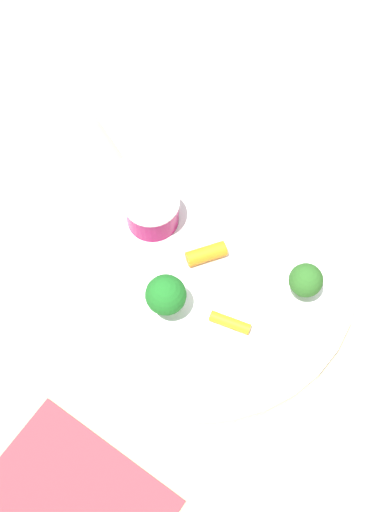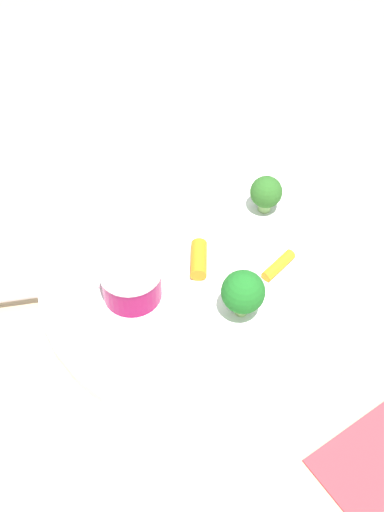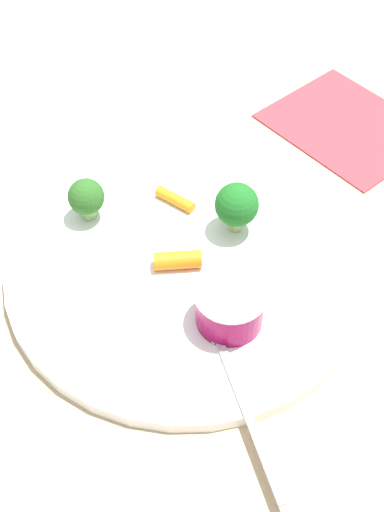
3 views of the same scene
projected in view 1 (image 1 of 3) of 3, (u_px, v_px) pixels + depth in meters
name	position (u px, v px, depth m)	size (l,w,h in m)	color
ground_plane	(200.00, 270.00, 0.66)	(2.40, 2.40, 0.00)	tan
plate	(200.00, 268.00, 0.65)	(0.32, 0.32, 0.01)	white
sauce_cup	(152.00, 211.00, 0.66)	(0.06, 0.06, 0.04)	maroon
broccoli_floret_0	(166.00, 295.00, 0.60)	(0.04, 0.04, 0.05)	#92C167
broccoli_floret_1	(306.00, 281.00, 0.61)	(0.03, 0.03, 0.04)	#82AF62
carrot_stick_0	(230.00, 323.00, 0.61)	(0.01, 0.01, 0.04)	orange
carrot_stick_1	(210.00, 256.00, 0.64)	(0.02, 0.02, 0.04)	orange
fork	(133.00, 166.00, 0.70)	(0.08, 0.15, 0.00)	#C2B3B6
napkin	(67.00, 512.00, 0.55)	(0.13, 0.16, 0.00)	#B3343C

